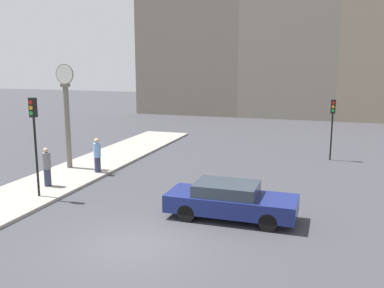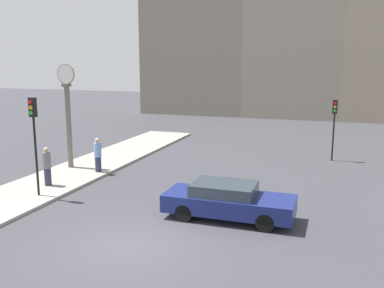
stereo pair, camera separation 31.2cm
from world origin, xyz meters
name	(u,v)px [view 1 (the left image)]	position (x,y,z in m)	size (l,w,h in m)	color
ground_plane	(133,245)	(0.00, 0.00, 0.00)	(120.00, 120.00, 0.00)	#38383D
sidewalk_corner	(96,164)	(-6.32, 8.57, 0.06)	(3.30, 21.14, 0.12)	gray
building_row	(285,32)	(0.73, 32.62, 8.22)	(28.31, 5.00, 18.24)	gray
sedan_car	(230,200)	(2.30, 3.08, 0.67)	(4.53, 1.73, 1.29)	navy
traffic_light_near	(34,127)	(-5.53, 2.82, 2.95)	(0.26, 0.24, 3.96)	black
traffic_light_far	(333,117)	(5.58, 13.70, 2.45)	(0.26, 0.24, 3.40)	black
street_clock	(67,114)	(-7.07, 7.27, 2.85)	(0.99, 0.35, 5.21)	#666056
pedestrian_blue_stripe	(97,155)	(-5.23, 6.91, 0.96)	(0.35, 0.35, 1.68)	#2D334C
pedestrian_grey_jacket	(47,167)	(-6.07, 4.13, 0.97)	(0.35, 0.35, 1.69)	#2D334C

